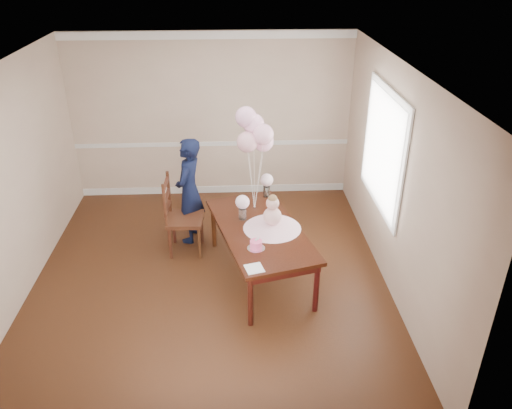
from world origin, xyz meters
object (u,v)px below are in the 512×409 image
object	(u,v)px
birthday_cake	(256,244)
dining_chair_seat	(185,219)
woman	(189,191)
dining_table_top	(260,230)

from	to	relation	value
birthday_cake	dining_chair_seat	bearing A→B (deg)	129.76
birthday_cake	dining_chair_seat	distance (m)	1.46
birthday_cake	woman	bearing A→B (deg)	121.22
birthday_cake	woman	distance (m)	1.67
dining_table_top	birthday_cake	distance (m)	0.47
dining_table_top	birthday_cake	world-z (taller)	birthday_cake
woman	birthday_cake	bearing A→B (deg)	47.49
dining_table_top	dining_chair_seat	xyz separation A→B (m)	(-0.99, 0.64, -0.19)
dining_table_top	woman	distance (m)	1.35
dining_table_top	woman	size ratio (longest dim) A/B	1.23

